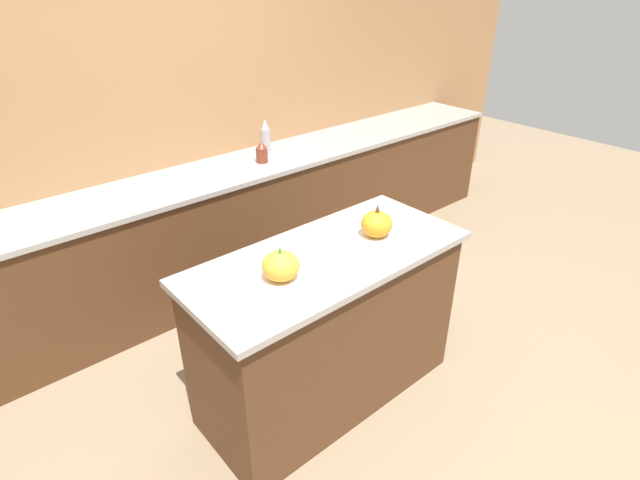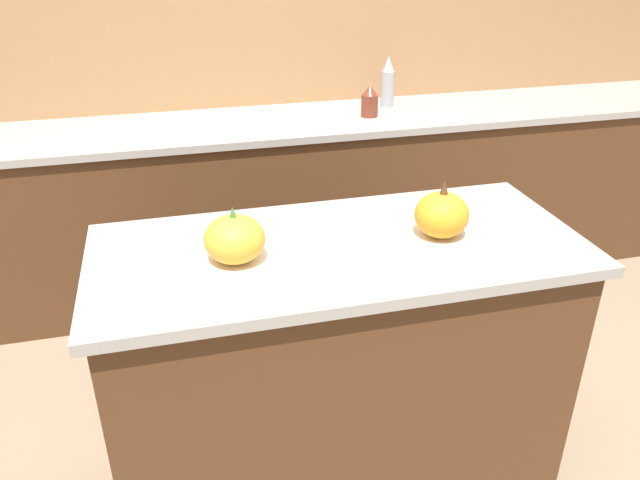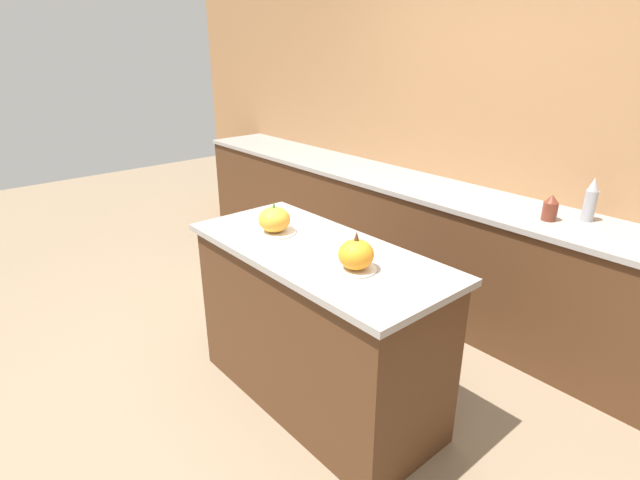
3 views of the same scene
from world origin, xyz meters
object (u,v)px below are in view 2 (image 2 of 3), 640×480
pumpkin_cake_left (235,241)px  bottle_tall (388,82)px  bottle_short (370,102)px  pumpkin_cake_right (442,216)px

pumpkin_cake_left → bottle_tall: size_ratio=0.89×
pumpkin_cake_left → bottle_short: size_ratio=1.49×
pumpkin_cake_right → bottle_short: pumpkin_cake_right is taller
pumpkin_cake_left → bottle_tall: bottle_tall is taller
bottle_tall → bottle_short: bottle_tall is taller
pumpkin_cake_left → bottle_tall: 1.84m
bottle_tall → pumpkin_cake_left: bearing=-123.1°
pumpkin_cake_left → pumpkin_cake_right: 0.63m
pumpkin_cake_right → pumpkin_cake_left: bearing=-179.7°
pumpkin_cake_right → bottle_tall: size_ratio=0.74×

